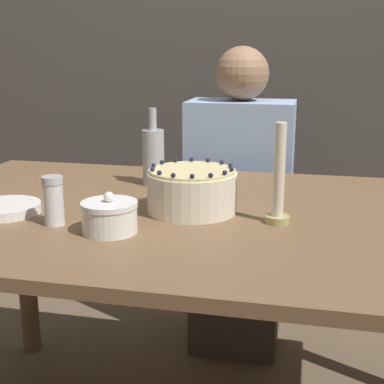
% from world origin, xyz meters
% --- Properties ---
extents(wall_behind, '(8.00, 0.05, 2.60)m').
position_xyz_m(wall_behind, '(0.00, 1.40, 1.30)').
color(wall_behind, '#4C4742').
rests_on(wall_behind, ground_plane).
extents(dining_table, '(1.61, 1.00, 0.77)m').
position_xyz_m(dining_table, '(0.00, 0.00, 0.66)').
color(dining_table, brown).
rests_on(dining_table, ground_plane).
extents(cake, '(0.23, 0.23, 0.12)m').
position_xyz_m(cake, '(0.02, -0.01, 0.82)').
color(cake, '#EFE5CC').
rests_on(cake, dining_table).
extents(sugar_bowl, '(0.13, 0.13, 0.10)m').
position_xyz_m(sugar_bowl, '(-0.12, -0.21, 0.81)').
color(sugar_bowl, white).
rests_on(sugar_bowl, dining_table).
extents(sugar_shaker, '(0.05, 0.05, 0.12)m').
position_xyz_m(sugar_shaker, '(-0.27, -0.19, 0.83)').
color(sugar_shaker, white).
rests_on(sugar_shaker, dining_table).
extents(plate_stack, '(0.18, 0.18, 0.02)m').
position_xyz_m(plate_stack, '(-0.44, -0.13, 0.78)').
color(plate_stack, white).
rests_on(plate_stack, dining_table).
extents(candle, '(0.06, 0.06, 0.24)m').
position_xyz_m(candle, '(0.25, -0.06, 0.87)').
color(candle, tan).
rests_on(candle, dining_table).
extents(bottle, '(0.07, 0.07, 0.24)m').
position_xyz_m(bottle, '(-0.16, 0.25, 0.86)').
color(bottle, '#B2B7BC').
rests_on(bottle, dining_table).
extents(person_man_blue_shirt, '(0.40, 0.34, 1.19)m').
position_xyz_m(person_man_blue_shirt, '(0.05, 0.70, 0.52)').
color(person_man_blue_shirt, '#473D33').
rests_on(person_man_blue_shirt, ground_plane).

